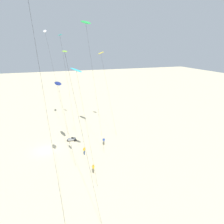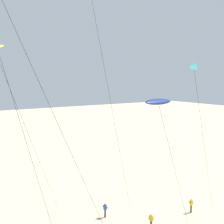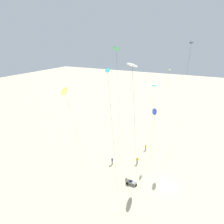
% 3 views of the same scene
% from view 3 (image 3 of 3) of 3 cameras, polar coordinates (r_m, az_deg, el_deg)
% --- Properties ---
extents(ground_plane, '(260.00, 260.00, 0.00)m').
position_cam_3_polar(ground_plane, '(40.98, 14.74, -19.47)').
color(ground_plane, beige).
extents(kite_yellow, '(7.87, 2.32, 18.82)m').
position_cam_3_polar(kite_yellow, '(31.10, -13.12, 5.28)').
color(kite_yellow, yellow).
rests_on(kite_yellow, ground).
extents(kite_teal, '(7.06, 2.03, 22.51)m').
position_cam_3_polar(kite_teal, '(23.42, -1.10, 9.88)').
color(kite_teal, teal).
rests_on(kite_teal, ground).
extents(kite_navy, '(7.76, 2.21, 13.91)m').
position_cam_3_polar(kite_navy, '(36.27, 11.90, 0.06)').
color(kite_navy, navy).
rests_on(kite_navy, ground).
extents(kite_black, '(6.96, 1.88, 25.19)m').
position_cam_3_polar(kite_black, '(46.78, 21.44, 17.33)').
color(kite_black, black).
rests_on(kite_black, ground).
extents(kite_lime, '(9.28, 2.33, 19.51)m').
position_cam_3_polar(kite_lime, '(46.03, 15.83, 10.29)').
color(kite_lime, '#8CD833').
rests_on(kite_lime, ground).
extents(kite_cyan, '(6.94, 2.36, 17.05)m').
position_cam_3_polar(kite_cyan, '(42.47, 11.74, 7.04)').
color(kite_cyan, '#33BFE0').
rests_on(kite_cyan, ground).
extents(kite_green, '(7.70, 2.48, 24.72)m').
position_cam_3_polar(kite_green, '(33.59, 1.19, 17.04)').
color(kite_green, green).
rests_on(kite_green, ground).
extents(kite_white, '(11.95, 3.03, 23.51)m').
position_cam_3_polar(kite_white, '(21.41, 5.80, 12.09)').
color(kite_white, white).
rests_on(kite_white, ground).
extents(kite_flyer_nearest, '(0.54, 0.51, 1.67)m').
position_cam_3_polar(kite_flyer_nearest, '(50.36, 9.46, -9.75)').
color(kite_flyer_nearest, '#4C4738').
rests_on(kite_flyer_nearest, ground).
extents(kite_flyer_middle, '(0.69, 0.70, 1.67)m').
position_cam_3_polar(kite_flyer_middle, '(44.69, 0.06, -13.62)').
color(kite_flyer_middle, '#4C4738').
rests_on(kite_flyer_middle, ground).
extents(kite_flyer_furthest, '(0.73, 0.73, 1.67)m').
position_cam_3_polar(kite_flyer_furthest, '(45.17, 7.13, -13.39)').
color(kite_flyer_furthest, navy).
rests_on(kite_flyer_furthest, ground).
extents(beach_buggy, '(1.04, 2.06, 0.82)m').
position_cam_3_polar(beach_buggy, '(39.97, 5.52, -19.17)').
color(beach_buggy, gray).
rests_on(beach_buggy, ground).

